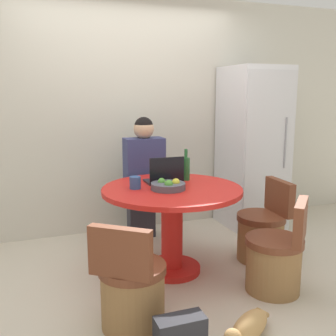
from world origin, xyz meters
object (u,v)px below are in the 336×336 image
(chair_near_right_corner, at_px, (276,260))
(bottle, at_px, (186,168))
(chair_near_left_corner, at_px, (132,291))
(cat, at_px, (248,327))
(laptop, at_px, (164,177))
(refrigerator, at_px, (253,148))
(fruit_bowl, at_px, (168,186))
(dining_table, at_px, (172,211))
(chair_right_side, at_px, (262,233))
(person_seated, at_px, (143,174))

(chair_near_right_corner, relative_size, bottle, 2.62)
(chair_near_left_corner, xyz_separation_m, cat, (0.65, -0.40, -0.17))
(chair_near_right_corner, height_order, bottle, bottle)
(cat, bearing_deg, laptop, -114.77)
(chair_near_left_corner, distance_m, chair_near_right_corner, 1.20)
(laptop, bearing_deg, bottle, -168.63)
(refrigerator, xyz_separation_m, fruit_bowl, (-1.38, -0.92, -0.13))
(dining_table, distance_m, cat, 1.20)
(dining_table, height_order, chair_near_left_corner, dining_table)
(chair_near_left_corner, distance_m, bottle, 1.35)
(refrigerator, xyz_separation_m, laptop, (-1.33, -0.68, -0.11))
(dining_table, bearing_deg, refrigerator, 33.08)
(dining_table, relative_size, laptop, 3.77)
(dining_table, distance_m, laptop, 0.32)
(dining_table, height_order, bottle, bottle)
(chair_near_left_corner, xyz_separation_m, laptop, (0.54, 0.88, 0.55))
(laptop, relative_size, bottle, 1.10)
(refrigerator, distance_m, chair_right_side, 1.21)
(chair_near_left_corner, bearing_deg, dining_table, -90.00)
(chair_near_right_corner, bearing_deg, cat, -4.46)
(chair_near_right_corner, bearing_deg, laptop, -97.16)
(refrigerator, bearing_deg, fruit_bowl, -146.29)
(chair_near_right_corner, xyz_separation_m, fruit_bowl, (-0.70, 0.55, 0.53))
(chair_right_side, bearing_deg, person_seated, -130.67)
(laptop, bearing_deg, dining_table, 91.51)
(dining_table, xyz_separation_m, chair_near_left_corner, (-0.55, -0.70, -0.29))
(laptop, bearing_deg, cat, 94.83)
(refrigerator, distance_m, fruit_bowl, 1.66)
(chair_near_left_corner, distance_m, cat, 0.78)
(laptop, xyz_separation_m, cat, (0.11, -1.28, -0.72))
(dining_table, relative_size, chair_right_side, 1.58)
(laptop, distance_m, bottle, 0.24)
(refrigerator, bearing_deg, laptop, -152.84)
(fruit_bowl, bearing_deg, cat, -81.34)
(refrigerator, height_order, chair_near_right_corner, refrigerator)
(dining_table, relative_size, cat, 2.58)
(dining_table, bearing_deg, cat, -84.63)
(chair_near_right_corner, distance_m, bottle, 1.12)
(refrigerator, relative_size, laptop, 5.82)
(dining_table, xyz_separation_m, bottle, (0.22, 0.23, 0.32))
(dining_table, bearing_deg, fruit_bowl, -133.80)
(chair_right_side, xyz_separation_m, person_seated, (-0.90, 0.87, 0.46))
(dining_table, height_order, person_seated, person_seated)
(refrigerator, relative_size, chair_right_side, 2.44)
(fruit_bowl, distance_m, cat, 1.26)
(bottle, bearing_deg, laptop, -168.63)
(refrigerator, distance_m, chair_near_right_corner, 1.75)
(cat, bearing_deg, chair_near_left_corner, -61.16)
(dining_table, distance_m, fruit_bowl, 0.25)
(cat, bearing_deg, dining_table, -114.22)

